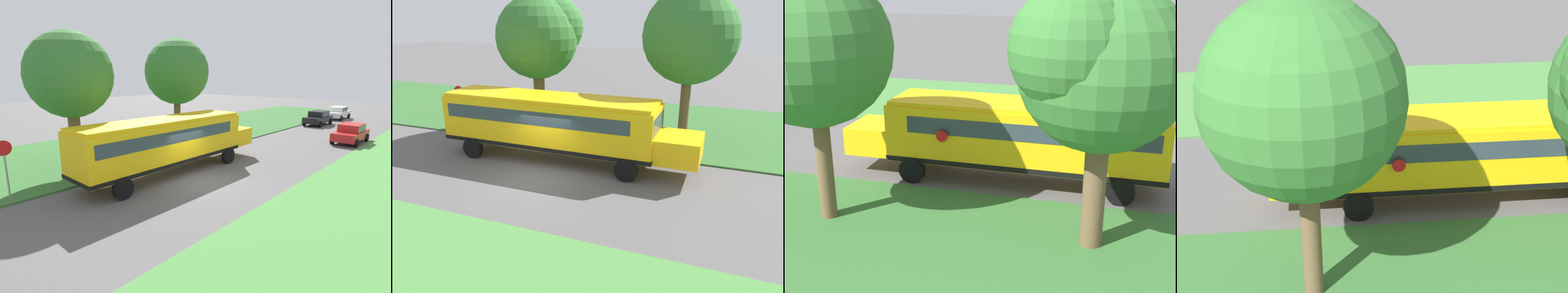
# 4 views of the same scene
# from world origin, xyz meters

# --- Properties ---
(ground_plane) EXTENTS (120.00, 120.00, 0.00)m
(ground_plane) POSITION_xyz_m (0.00, 0.00, 0.00)
(ground_plane) COLOR #565454
(grass_verge) EXTENTS (12.00, 80.00, 0.08)m
(grass_verge) POSITION_xyz_m (-10.00, 0.00, 0.04)
(grass_verge) COLOR #33662D
(grass_verge) RESTS_ON ground
(school_bus) EXTENTS (2.84, 12.42, 3.16)m
(school_bus) POSITION_xyz_m (-2.25, -0.12, 1.92)
(school_bus) COLOR yellow
(school_bus) RESTS_ON ground
(oak_tree_beside_bus) EXTENTS (4.84, 4.88, 7.87)m
(oak_tree_beside_bus) POSITION_xyz_m (-6.93, -3.11, 5.61)
(oak_tree_beside_bus) COLOR brown
(oak_tree_beside_bus) RESTS_ON ground
(oak_tree_roadside_mid) EXTENTS (4.91, 4.91, 8.18)m
(oak_tree_roadside_mid) POSITION_xyz_m (-7.23, 5.16, 5.63)
(oak_tree_roadside_mid) COLOR brown
(oak_tree_roadside_mid) RESTS_ON ground
(stop_sign) EXTENTS (0.08, 0.68, 2.74)m
(stop_sign) POSITION_xyz_m (-4.60, -7.59, 1.74)
(stop_sign) COLOR gray
(stop_sign) RESTS_ON ground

